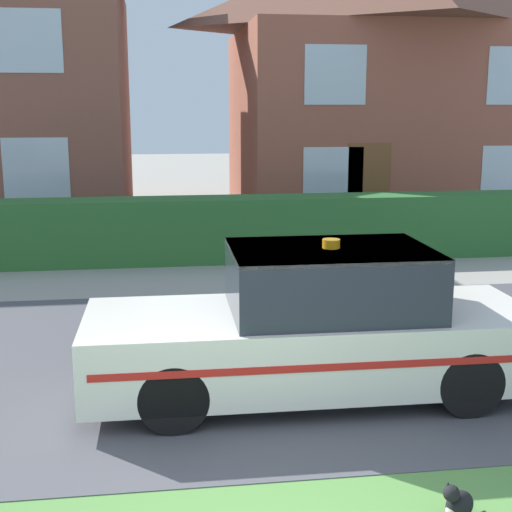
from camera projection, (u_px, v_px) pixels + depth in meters
road_strip at (212, 358)px, 8.44m from camera, size 28.00×5.80×0.01m
garden_hedge at (238, 229)px, 13.70m from camera, size 11.71×0.89×1.22m
police_car at (316, 328)px, 7.25m from camera, size 4.56×1.64×1.63m
cat at (458, 503)px, 5.15m from camera, size 0.36×0.26×0.31m
house_right at (384, 74)px, 19.09m from camera, size 8.15×6.61×7.37m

